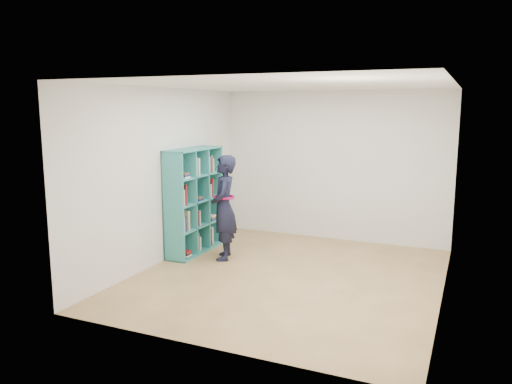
% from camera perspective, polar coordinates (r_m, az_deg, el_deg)
% --- Properties ---
extents(floor, '(4.50, 4.50, 0.00)m').
position_cam_1_polar(floor, '(7.01, 3.69, -9.65)').
color(floor, olive).
rests_on(floor, ground).
extents(ceiling, '(4.50, 4.50, 0.00)m').
position_cam_1_polar(ceiling, '(6.62, 3.94, 12.10)').
color(ceiling, white).
rests_on(ceiling, wall_back).
extents(wall_left, '(0.02, 4.50, 2.60)m').
position_cam_1_polar(wall_left, '(7.60, -10.51, 1.83)').
color(wall_left, silver).
rests_on(wall_left, floor).
extents(wall_right, '(0.02, 4.50, 2.60)m').
position_cam_1_polar(wall_right, '(6.31, 21.15, -0.27)').
color(wall_right, silver).
rests_on(wall_right, floor).
extents(wall_back, '(4.00, 0.02, 2.60)m').
position_cam_1_polar(wall_back, '(8.82, 8.82, 2.95)').
color(wall_back, silver).
rests_on(wall_back, floor).
extents(wall_front, '(4.00, 0.02, 2.60)m').
position_cam_1_polar(wall_front, '(4.67, -5.68, -2.95)').
color(wall_front, silver).
rests_on(wall_front, floor).
extents(bookshelf, '(0.37, 1.26, 1.68)m').
position_cam_1_polar(bookshelf, '(8.04, -7.27, -1.09)').
color(bookshelf, teal).
rests_on(bookshelf, floor).
extents(person, '(0.58, 0.69, 1.61)m').
position_cam_1_polar(person, '(7.62, -3.68, -1.78)').
color(person, black).
rests_on(person, floor).
extents(smartphone, '(0.04, 0.09, 0.12)m').
position_cam_1_polar(smartphone, '(7.71, -4.75, -0.87)').
color(smartphone, silver).
rests_on(smartphone, person).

